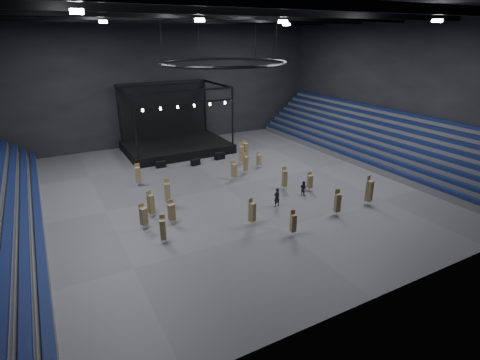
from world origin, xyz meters
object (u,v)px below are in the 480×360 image
flight_case_right (220,156)px  chair_stack_1 (151,203)px  chair_stack_2 (167,192)px  chair_stack_3 (252,211)px  flight_case_left (161,164)px  man_center (277,197)px  chair_stack_13 (171,212)px  chair_stack_16 (285,178)px  chair_stack_10 (246,149)px  chair_stack_0 (246,163)px  chair_stack_8 (338,202)px  chair_stack_9 (310,181)px  crew_member (303,188)px  chair_stack_4 (242,153)px  chair_stack_11 (234,170)px  chair_stack_7 (163,229)px  flight_case_mid (195,162)px  chair_stack_5 (259,160)px  chair_stack_6 (144,216)px  chair_stack_14 (293,223)px  chair_stack_15 (138,174)px  chair_stack_12 (369,190)px

flight_case_right → chair_stack_1: chair_stack_1 is taller
chair_stack_2 → chair_stack_3: bearing=-45.5°
flight_case_left → man_center: (6.42, -16.36, 0.53)m
chair_stack_13 → chair_stack_16: size_ratio=0.89×
chair_stack_10 → chair_stack_13: size_ratio=1.10×
chair_stack_13 → man_center: chair_stack_13 is taller
flight_case_right → chair_stack_3: bearing=-107.0°
chair_stack_0 → man_center: (-1.82, -9.36, -0.37)m
chair_stack_10 → chair_stack_16: size_ratio=0.97×
flight_case_right → chair_stack_13: chair_stack_13 is taller
chair_stack_2 → chair_stack_0: bearing=30.4°
flight_case_left → man_center: man_center is taller
flight_case_left → chair_stack_8: chair_stack_8 is taller
chair_stack_3 → chair_stack_9: 9.89m
crew_member → chair_stack_4: bearing=-11.1°
chair_stack_11 → chair_stack_7: bearing=-154.3°
man_center → crew_member: bearing=-172.8°
flight_case_mid → chair_stack_2: 12.06m
chair_stack_5 → chair_stack_16: size_ratio=0.77×
chair_stack_13 → chair_stack_4: bearing=35.3°
chair_stack_6 → chair_stack_7: size_ratio=0.94×
chair_stack_3 → man_center: 4.60m
chair_stack_14 → chair_stack_4: bearing=83.7°
chair_stack_3 → chair_stack_11: bearing=49.5°
chair_stack_3 → chair_stack_7: (-7.72, 0.69, -0.04)m
chair_stack_7 → chair_stack_13: (1.64, 2.77, -0.05)m
chair_stack_16 → crew_member: bearing=-56.2°
flight_case_left → chair_stack_6: chair_stack_6 is taller
flight_case_mid → chair_stack_2: chair_stack_2 is taller
flight_case_mid → chair_stack_0: chair_stack_0 is taller
chair_stack_4 → chair_stack_16: (-0.07, -9.61, -0.15)m
flight_case_left → flight_case_right: 7.94m
flight_case_right → chair_stack_15: chair_stack_15 is taller
chair_stack_7 → chair_stack_0: bearing=57.0°
chair_stack_9 → chair_stack_13: 15.27m
chair_stack_8 → chair_stack_9: (1.40, 5.74, -0.17)m
chair_stack_11 → man_center: bearing=-101.8°
chair_stack_10 → chair_stack_12: bearing=-89.7°
chair_stack_4 → chair_stack_15: bearing=-154.5°
chair_stack_16 → man_center: 4.34m
flight_case_mid → chair_stack_13: chair_stack_13 is taller
flight_case_left → chair_stack_0: bearing=-40.3°
chair_stack_1 → chair_stack_8: bearing=-48.0°
chair_stack_7 → chair_stack_10: bearing=62.6°
chair_stack_1 → man_center: 11.82m
chair_stack_3 → chair_stack_10: size_ratio=1.00×
chair_stack_3 → chair_stack_10: (8.75, 16.70, 0.01)m
chair_stack_2 → chair_stack_12: 19.48m
chair_stack_0 → chair_stack_13: bearing=-162.2°
flight_case_left → chair_stack_9: size_ratio=0.59×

